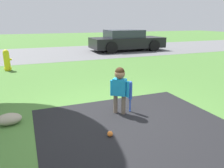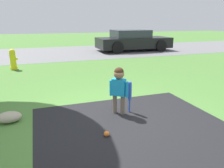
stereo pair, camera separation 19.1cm
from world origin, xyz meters
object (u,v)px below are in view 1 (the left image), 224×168
at_px(child, 120,84).
at_px(sports_ball, 110,134).
at_px(fire_hydrant, 7,60).
at_px(baseball_bat, 130,92).
at_px(parked_car, 126,41).

distance_m(child, sports_ball, 1.09).
bearing_deg(fire_hydrant, child, -65.98).
xyz_separation_m(baseball_bat, sports_ball, (-0.74, -0.77, -0.37)).
height_order(child, parked_car, parked_car).
xyz_separation_m(baseball_bat, parked_car, (4.01, 8.62, 0.19)).
distance_m(child, fire_hydrant, 5.62).
distance_m(baseball_bat, parked_car, 9.51).
xyz_separation_m(child, sports_ball, (-0.51, -0.78, -0.57)).
bearing_deg(sports_ball, fire_hydrant, 106.74).
distance_m(fire_hydrant, parked_car, 7.40).
relative_size(fire_hydrant, parked_car, 0.17).
relative_size(sports_ball, parked_car, 0.02).
bearing_deg(baseball_bat, fire_hydrant, 116.08).
bearing_deg(sports_ball, parked_car, 63.22).
bearing_deg(baseball_bat, sports_ball, -133.60).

